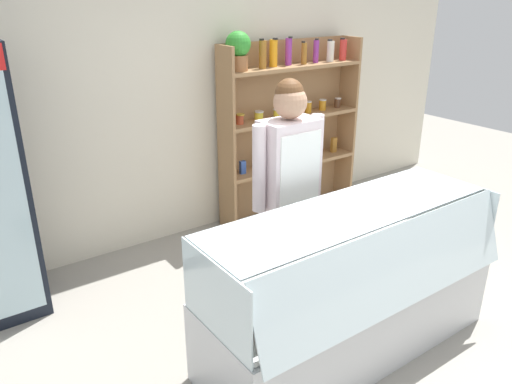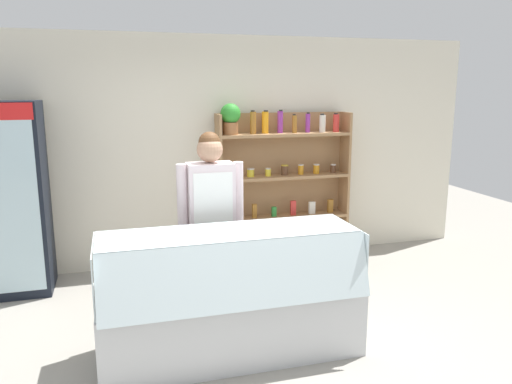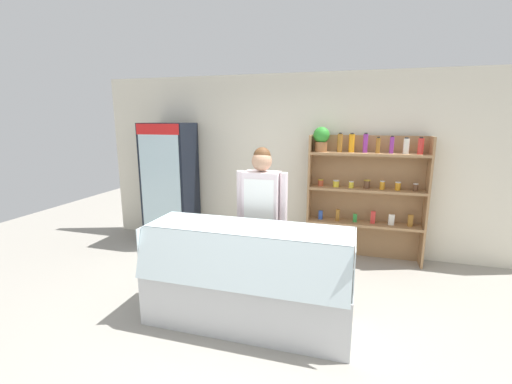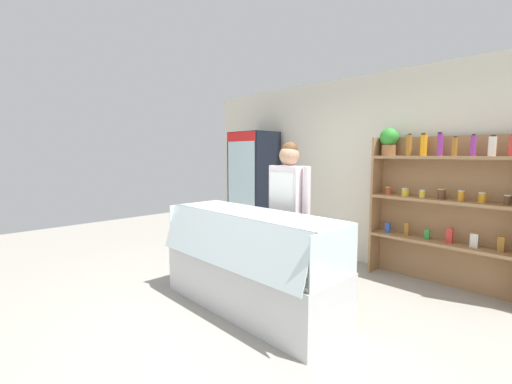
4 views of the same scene
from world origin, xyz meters
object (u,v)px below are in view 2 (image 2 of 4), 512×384
object	(u,v)px
shelving_unit	(278,174)
shop_clerk	(211,211)
deli_display_case	(230,316)
drinks_fridge	(7,200)

from	to	relation	value
shelving_unit	shop_clerk	bearing A→B (deg)	-127.56
deli_display_case	shop_clerk	xyz separation A→B (m)	(-0.02, 0.62, 0.72)
drinks_fridge	shop_clerk	xyz separation A→B (m)	(1.87, -1.21, 0.04)
shelving_unit	deli_display_case	xyz separation A→B (m)	(-1.07, -2.05, -0.76)
shelving_unit	deli_display_case	bearing A→B (deg)	-117.64
drinks_fridge	shelving_unit	distance (m)	2.98
drinks_fridge	shelving_unit	bearing A→B (deg)	4.20
deli_display_case	shop_clerk	bearing A→B (deg)	92.14
drinks_fridge	deli_display_case	size ratio (longest dim) A/B	0.97
drinks_fridge	shelving_unit	size ratio (longest dim) A/B	1.03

